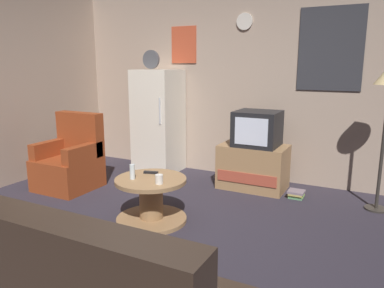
{
  "coord_description": "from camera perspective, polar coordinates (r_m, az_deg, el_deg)",
  "views": [
    {
      "loc": [
        1.83,
        -2.51,
        1.58
      ],
      "look_at": [
        0.08,
        0.9,
        0.75
      ],
      "focal_mm": 34.76,
      "sensor_mm": 36.0,
      "label": 1
    }
  ],
  "objects": [
    {
      "name": "book_stack",
      "position": [
        4.67,
        15.71,
        -7.4
      ],
      "size": [
        0.19,
        0.18,
        0.09
      ],
      "color": "#5F9766",
      "rests_on": "ground_plane"
    },
    {
      "name": "fridge",
      "position": [
        5.51,
        -5.19,
        3.53
      ],
      "size": [
        0.6,
        0.62,
        1.77
      ],
      "color": "silver",
      "rests_on": "ground_plane"
    },
    {
      "name": "remote_control",
      "position": [
        3.92,
        -6.33,
        -4.36
      ],
      "size": [
        0.16,
        0.08,
        0.02
      ],
      "primitive_type": "cube",
      "rotation": [
        0.0,
        0.0,
        0.27
      ],
      "color": "black",
      "rests_on": "coffee_table"
    },
    {
      "name": "mug_ceramic_white",
      "position": [
        3.57,
        -5.04,
        -5.41
      ],
      "size": [
        0.08,
        0.08,
        0.09
      ],
      "primitive_type": "cylinder",
      "color": "silver",
      "rests_on": "coffee_table"
    },
    {
      "name": "crt_tv",
      "position": [
        4.74,
        10.0,
        2.36
      ],
      "size": [
        0.54,
        0.51,
        0.44
      ],
      "color": "black",
      "rests_on": "tv_stand"
    },
    {
      "name": "tv_stand",
      "position": [
        4.86,
        9.35,
        -3.46
      ],
      "size": [
        0.84,
        0.53,
        0.57
      ],
      "color": "#9E754C",
      "rests_on": "ground_plane"
    },
    {
      "name": "wall_with_art",
      "position": [
        5.29,
        7.13,
        9.26
      ],
      "size": [
        5.2,
        0.12,
        2.62
      ],
      "color": "tan",
      "rests_on": "ground_plane"
    },
    {
      "name": "ground_plane",
      "position": [
        3.48,
        -8.16,
        -14.88
      ],
      "size": [
        12.0,
        12.0,
        0.0
      ],
      "primitive_type": "plane",
      "color": "#2D2833"
    },
    {
      "name": "coffee_table",
      "position": [
        3.83,
        -6.29,
        -8.51
      ],
      "size": [
        0.72,
        0.72,
        0.46
      ],
      "color": "#9E754C",
      "rests_on": "ground_plane"
    },
    {
      "name": "wine_glass",
      "position": [
        3.74,
        -9.14,
        -4.22
      ],
      "size": [
        0.05,
        0.05,
        0.15
      ],
      "primitive_type": "cylinder",
      "color": "silver",
      "rests_on": "coffee_table"
    },
    {
      "name": "armchair",
      "position": [
        5.06,
        -18.15,
        -2.64
      ],
      "size": [
        0.68,
        0.68,
        0.96
      ],
      "color": "maroon",
      "rests_on": "ground_plane"
    }
  ]
}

